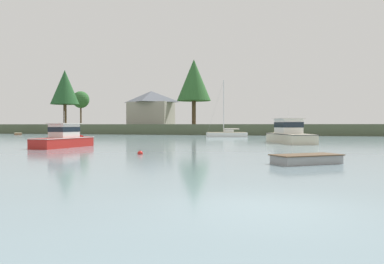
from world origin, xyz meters
name	(u,v)px	position (x,y,z in m)	size (l,w,h in m)	color
ground_plane	(265,208)	(0.00, 0.00, 0.00)	(528.65, 528.65, 0.00)	gray
far_shore_bank	(292,128)	(0.00, 85.43, 0.97)	(237.89, 56.46, 1.93)	#4C563D
sailboat_white	(227,136)	(-9.19, 47.88, 0.20)	(6.20, 3.57, 8.98)	white
cruiser_red	(68,141)	(-17.25, 18.80, 0.45)	(2.36, 6.72, 3.53)	#B2231E
dinghy_wood	(18,134)	(-48.49, 50.49, 0.12)	(3.02, 3.14, 0.49)	brown
dinghy_grey	(306,161)	(1.16, 9.98, 0.15)	(3.47, 3.14, 0.60)	gray
cruiser_cream	(287,137)	(-0.13, 31.25, 0.58)	(5.41, 9.07, 4.40)	beige
mooring_buoy_red	(140,153)	(-8.52, 13.20, 0.06)	(0.33, 0.33, 0.38)	red
shore_tree_right_mid	(81,100)	(-54.09, 80.90, 8.46)	(4.46, 4.46, 8.80)	brown
shore_tree_inland_b	(65,87)	(-46.94, 62.97, 9.84)	(6.00, 6.00, 11.62)	brown
shore_tree_right	(194,80)	(-21.06, 73.29, 11.73)	(7.55, 7.55, 14.48)	brown
cottage_eastern	(151,107)	(-32.28, 76.13, 6.03)	(10.09, 8.50, 7.91)	#9E998E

